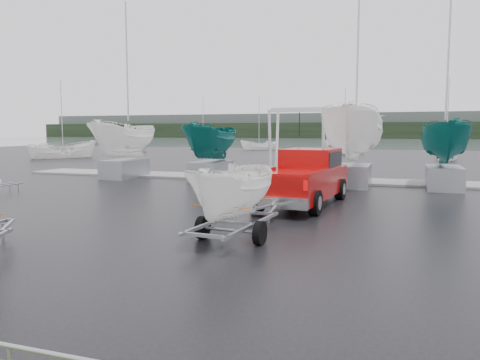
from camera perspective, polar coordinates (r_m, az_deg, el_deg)
ground_plane at (r=15.82m, az=-12.57°, el=-4.37°), size 120.00×120.00×0.00m
lake at (r=113.58m, az=14.88°, el=4.38°), size 300.00×300.00×0.00m
dock at (r=27.63m, az=1.64°, el=0.27°), size 30.00×3.00×0.12m
treeline at (r=183.43m, az=16.50°, el=5.81°), size 300.00×8.00×6.00m
far_hill at (r=191.43m, az=16.62°, el=6.41°), size 300.00×6.00×10.00m
pickup_truck at (r=18.23m, az=7.98°, el=0.55°), size 2.74×6.48×2.10m
trailer_hitched at (r=11.86m, az=-0.79°, el=4.00°), size 1.82×3.69×4.39m
boat_hoist at (r=26.81m, az=7.24°, el=5.65°), size 3.30×2.18×4.12m
keelboat_0 at (r=28.88m, az=-14.00°, el=7.33°), size 2.26×3.20×10.42m
keelboat_1 at (r=26.47m, az=-3.56°, el=7.04°), size 2.11×3.20×6.70m
keelboat_2 at (r=24.42m, az=13.92°, el=10.07°), size 2.90×3.20×11.09m
keelboat_3 at (r=24.64m, az=23.87°, el=6.98°), size 2.19×3.20×10.35m
moored_boat_0 at (r=52.59m, az=-20.72°, el=2.55°), size 3.74×3.76×11.58m
moored_boat_1 at (r=58.87m, az=12.56°, el=3.13°), size 3.68×3.70×11.46m
moored_boat_2 at (r=50.04m, az=23.79°, el=2.28°), size 2.07×2.13×10.69m
moored_boat_4 at (r=71.96m, az=-4.50°, el=3.75°), size 2.80×2.82×10.80m
moored_boat_5 at (r=89.81m, az=11.83°, el=4.08°), size 2.80×2.87×11.65m
moored_boat_6 at (r=69.99m, az=2.33°, el=3.70°), size 3.13×3.12×10.93m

